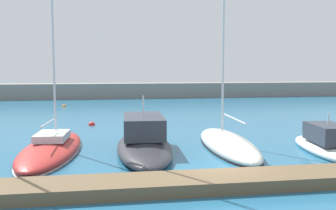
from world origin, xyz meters
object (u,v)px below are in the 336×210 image
motorboat_charcoal_third (144,141)px  motorboat_white_fifth (325,144)px  mooring_buoy_orange (64,107)px  mooring_buoy_red (92,125)px  sailboat_red_second (51,147)px  sailboat_ivory_fourth (228,144)px

motorboat_charcoal_third → motorboat_white_fifth: bearing=-98.1°
mooring_buoy_orange → mooring_buoy_red: bearing=-76.6°
sailboat_red_second → motorboat_charcoal_third: sailboat_red_second is taller
motorboat_charcoal_third → motorboat_white_fifth: size_ratio=1.39×
motorboat_charcoal_third → mooring_buoy_red: (-3.23, 10.63, -0.60)m
sailboat_red_second → motorboat_white_fifth: (15.07, -2.39, 0.18)m
mooring_buoy_orange → motorboat_charcoal_third: bearing=-75.2°
sailboat_red_second → motorboat_white_fifth: size_ratio=2.80×
sailboat_red_second → sailboat_ivory_fourth: bearing=-87.9°
motorboat_charcoal_third → sailboat_ivory_fourth: sailboat_ivory_fourth is taller
mooring_buoy_red → mooring_buoy_orange: bearing=103.4°
mooring_buoy_red → sailboat_ivory_fourth: bearing=-52.5°
motorboat_white_fifth → motorboat_charcoal_third: bearing=85.5°
sailboat_red_second → mooring_buoy_red: bearing=-5.9°
motorboat_white_fifth → mooring_buoy_orange: size_ratio=13.81×
sailboat_ivory_fourth → mooring_buoy_orange: 29.00m
sailboat_red_second → sailboat_ivory_fourth: (10.04, -0.42, -0.05)m
motorboat_white_fifth → mooring_buoy_red: motorboat_white_fifth is taller
sailboat_red_second → mooring_buoy_red: size_ratio=35.73×
motorboat_white_fifth → mooring_buoy_red: 18.24m
sailboat_red_second → motorboat_white_fifth: 15.26m
motorboat_charcoal_third → mooring_buoy_red: size_ratio=17.67×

